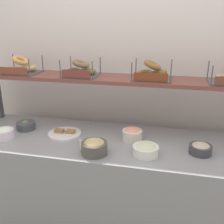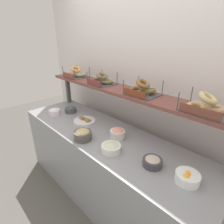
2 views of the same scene
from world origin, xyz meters
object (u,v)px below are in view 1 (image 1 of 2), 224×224
at_px(bowl_cream_cheese, 4,133).
at_px(bowl_scallion_spread, 146,149).
at_px(bowl_hummus, 94,147).
at_px(bagel_basket_poppy, 81,70).
at_px(serving_spoon_near_plate, 80,143).
at_px(bagel_basket_sesame, 21,67).
at_px(bowl_lox_spread, 132,134).
at_px(serving_plate_white, 65,133).
at_px(bagel_basket_cinnamon_raisin, 152,73).
at_px(bowl_tuna_salad, 200,148).
at_px(bowl_veggie_mix, 26,125).

height_order(bowl_cream_cheese, bowl_scallion_spread, bowl_cream_cheese).
xyz_separation_m(bowl_hummus, bowl_cream_cheese, (-0.74, 0.08, -0.01)).
bearing_deg(bagel_basket_poppy, serving_spoon_near_plate, -74.22).
relative_size(serving_spoon_near_plate, bagel_basket_sesame, 0.57).
relative_size(bowl_scallion_spread, bagel_basket_sesame, 0.60).
height_order(bowl_lox_spread, bagel_basket_poppy, bagel_basket_poppy).
height_order(bowl_cream_cheese, bagel_basket_sesame, bagel_basket_sesame).
xyz_separation_m(bowl_hummus, serving_spoon_near_plate, (-0.14, 0.12, -0.05)).
bearing_deg(bowl_hummus, bagel_basket_sesame, 148.67).
distance_m(serving_plate_white, serving_spoon_near_plate, 0.22).
bearing_deg(bowl_cream_cheese, serving_spoon_near_plate, 3.51).
distance_m(bowl_scallion_spread, bagel_basket_cinnamon_raisin, 0.61).
relative_size(bowl_tuna_salad, bowl_scallion_spread, 0.87).
xyz_separation_m(bowl_cream_cheese, serving_plate_white, (0.42, 0.17, -0.03)).
height_order(bowl_tuna_salad, bowl_lox_spread, bowl_lox_spread).
bearing_deg(bowl_tuna_salad, bagel_basket_sesame, 168.13).
height_order(bowl_lox_spread, serving_plate_white, bowl_lox_spread).
height_order(bowl_cream_cheese, bagel_basket_poppy, bagel_basket_poppy).
bearing_deg(bagel_basket_cinnamon_raisin, bowl_lox_spread, -116.49).
bearing_deg(bagel_basket_sesame, serving_plate_white, -25.99).
bearing_deg(bowl_scallion_spread, bowl_tuna_salad, 15.85).
xyz_separation_m(bowl_hummus, bagel_basket_cinnamon_raisin, (0.33, 0.48, 0.43)).
bearing_deg(serving_spoon_near_plate, bowl_hummus, -39.99).
xyz_separation_m(bowl_hummus, bagel_basket_sesame, (-0.78, 0.47, 0.43)).
distance_m(serving_spoon_near_plate, bagel_basket_sesame, 0.87).
bearing_deg(bowl_hummus, bowl_tuna_salad, 12.97).
height_order(bowl_hummus, serving_plate_white, bowl_hummus).
distance_m(bowl_scallion_spread, serving_plate_white, 0.69).
xyz_separation_m(bowl_veggie_mix, serving_plate_white, (0.36, -0.03, -0.02)).
relative_size(bowl_hummus, serving_spoon_near_plate, 1.07).
relative_size(bowl_veggie_mix, bagel_basket_cinnamon_raisin, 0.53).
relative_size(bowl_lox_spread, bagel_basket_poppy, 0.53).
relative_size(bowl_lox_spread, bagel_basket_cinnamon_raisin, 0.52).
height_order(bowl_tuna_salad, bagel_basket_poppy, bagel_basket_poppy).
bearing_deg(bagel_basket_poppy, bowl_veggie_mix, -156.48).
distance_m(bowl_tuna_salad, serving_plate_white, 1.03).
height_order(bowl_lox_spread, bagel_basket_cinnamon_raisin, bagel_basket_cinnamon_raisin).
bearing_deg(bagel_basket_cinnamon_raisin, serving_plate_white, -160.30).
bearing_deg(serving_spoon_near_plate, bagel_basket_sesame, 150.90).
bearing_deg(bowl_hummus, bowl_lox_spread, 50.44).
distance_m(bowl_hummus, bowl_cream_cheese, 0.75).
relative_size(bowl_hummus, bagel_basket_cinnamon_raisin, 0.61).
bearing_deg(bagel_basket_poppy, bagel_basket_sesame, 179.81).
xyz_separation_m(bowl_tuna_salad, bagel_basket_cinnamon_raisin, (-0.38, 0.32, 0.44)).
xyz_separation_m(bowl_scallion_spread, serving_spoon_near_plate, (-0.49, 0.06, -0.03)).
relative_size(bowl_lox_spread, bowl_cream_cheese, 1.05).
xyz_separation_m(bowl_tuna_salad, bagel_basket_sesame, (-1.48, 0.31, 0.44)).
bearing_deg(bagel_basket_poppy, bowl_hummus, -62.77).
distance_m(bowl_hummus, bagel_basket_sesame, 1.01).
height_order(bowl_tuna_salad, bagel_basket_sesame, bagel_basket_sesame).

